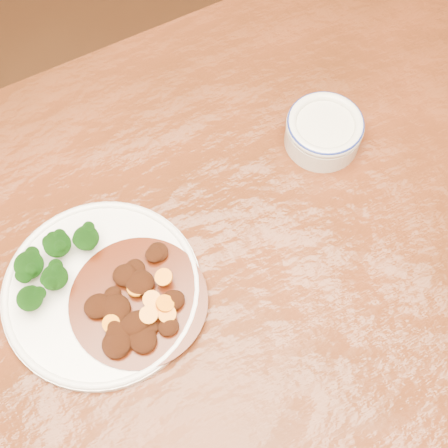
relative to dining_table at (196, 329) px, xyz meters
name	(u,v)px	position (x,y,z in m)	size (l,w,h in m)	color
ground	(208,413)	(0.00, 0.00, -0.67)	(4.00, 4.00, 0.00)	#431F10
dining_table	(196,329)	(0.00, 0.00, 0.00)	(1.53, 0.96, 0.75)	#5E2510
dinner_plate	(102,290)	(-0.09, 0.07, 0.09)	(0.25, 0.25, 0.02)	white
broccoli_florets	(51,263)	(-0.14, 0.12, 0.12)	(0.12, 0.09, 0.04)	#64904A
mince_stew	(134,307)	(-0.07, 0.03, 0.10)	(0.17, 0.17, 0.03)	#4E1508
dip_bowl	(324,130)	(0.27, 0.15, 0.11)	(0.11, 0.11, 0.05)	beige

